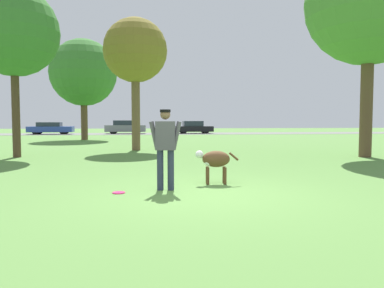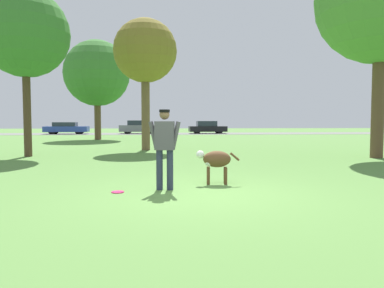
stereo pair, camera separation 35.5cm
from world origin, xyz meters
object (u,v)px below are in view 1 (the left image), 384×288
person (165,143)px  parked_car_blue (51,128)px  tree_near_right (369,2)px  tree_near_left (14,32)px  tree_mid_center (135,51)px  parked_car_black (194,127)px  frisbee (119,193)px  parked_car_grey (125,127)px  dog (215,160)px  tree_far_left (83,73)px

person → parked_car_blue: person is taller
person → tree_near_right: 11.00m
tree_near_left → tree_near_right: bearing=-6.8°
tree_mid_center → parked_car_black: bearing=75.9°
parked_car_blue → parked_car_black: (14.73, 0.52, 0.03)m
tree_near_right → parked_car_blue: 32.11m
frisbee → person: bearing=12.9°
parked_car_grey → parked_car_black: 7.26m
dog → tree_near_left: (-6.34, 6.81, 4.16)m
person → tree_near_left: (-5.23, 7.44, 3.74)m
person → frisbee: person is taller
parked_car_grey → person: bearing=-83.1°
parked_car_grey → parked_car_black: parked_car_grey is taller
tree_near_left → tree_mid_center: 5.23m
frisbee → tree_near_right: 12.19m
tree_near_left → parked_car_blue: size_ratio=1.44×
person → frisbee: 1.32m
frisbee → dog: bearing=22.4°
person → dog: (1.11, 0.63, -0.42)m
tree_near_right → tree_mid_center: size_ratio=1.34×
frisbee → tree_far_left: 21.50m
tree_far_left → tree_near_right: tree_near_right is taller
tree_far_left → tree_mid_center: size_ratio=1.18×
tree_near_right → parked_car_black: (-3.13, 26.69, -5.16)m
parked_car_grey → parked_car_black: (7.26, -0.08, -0.04)m
dog → parked_car_blue: parked_car_blue is taller
frisbee → parked_car_grey: (-1.55, 32.85, 0.69)m
frisbee → parked_car_grey: parked_car_grey is taller
tree_far_left → parked_car_black: bearing=51.9°
tree_mid_center → parked_car_black: size_ratio=1.51×
tree_mid_center → parked_car_blue: bearing=112.7°
tree_far_left → parked_car_blue: 13.42m
tree_far_left → parked_car_black: (9.55, 12.17, -4.16)m
frisbee → tree_near_left: size_ratio=0.04×
parked_car_blue → parked_car_grey: bearing=3.0°
person → tree_near_left: bearing=132.5°
tree_mid_center → parked_car_grey: (-1.64, 22.39, -3.88)m
tree_far_left → tree_near_left: bearing=-92.1°
person → frisbee: size_ratio=6.56×
parked_car_black → tree_far_left: bearing=-130.2°
tree_near_right → tree_mid_center: bearing=153.4°
tree_far_left → tree_mid_center: (3.93, -10.14, -0.23)m
parked_car_grey → frisbee: bearing=-84.7°
tree_near_left → parked_car_black: 27.35m
dog → parked_car_black: (3.69, 31.93, 0.13)m
tree_near_right → parked_car_blue: bearing=124.3°
frisbee → parked_car_black: parked_car_black is taller
person → parked_car_blue: (-9.93, 32.04, -0.32)m
tree_near_right → parked_car_black: tree_near_right is taller
tree_near_right → parked_car_grey: (-10.39, 26.78, -5.12)m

